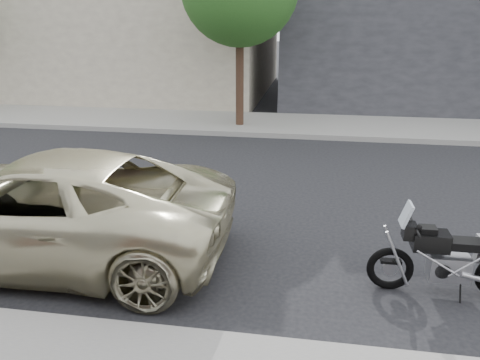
% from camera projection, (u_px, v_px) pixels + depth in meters
% --- Properties ---
extents(ground, '(120.00, 120.00, 0.00)m').
position_uv_depth(ground, '(294.00, 206.00, 8.70)').
color(ground, black).
rests_on(ground, ground).
extents(far_sidewalk, '(44.00, 3.00, 0.15)m').
position_uv_depth(far_sidewalk, '(305.00, 125.00, 14.73)').
color(far_sidewalk, gray).
rests_on(far_sidewalk, ground).
extents(far_building_cream, '(14.00, 11.00, 8.00)m').
position_uv_depth(far_building_cream, '(115.00, 0.00, 21.29)').
color(far_building_cream, '#9F927F').
rests_on(far_building_cream, ground).
extents(motorcycle, '(1.90, 0.63, 1.20)m').
position_uv_depth(motorcycle, '(457.00, 256.00, 5.80)').
color(motorcycle, black).
rests_on(motorcycle, ground).
extents(minivan, '(5.51, 2.62, 1.52)m').
position_uv_depth(minivan, '(41.00, 207.00, 6.66)').
color(minivan, beige).
rests_on(minivan, ground).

